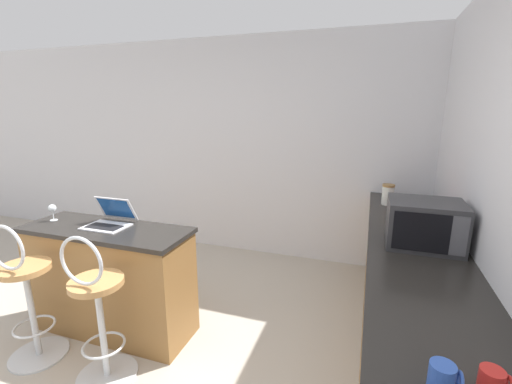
# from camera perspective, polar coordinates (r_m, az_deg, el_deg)

# --- Properties ---
(wall_back) EXTENTS (12.00, 0.06, 2.60)m
(wall_back) POSITION_cam_1_polar(r_m,az_deg,el_deg) (4.20, -1.45, 7.07)
(wall_back) COLOR silver
(wall_back) RESTS_ON ground_plane
(breakfast_bar) EXTENTS (1.36, 0.49, 0.89)m
(breakfast_bar) POSITION_cam_1_polar(r_m,az_deg,el_deg) (3.09, -23.05, -13.28)
(breakfast_bar) COLOR olive
(breakfast_bar) RESTS_ON ground_plane
(counter_right) EXTENTS (0.64, 3.26, 0.89)m
(counter_right) POSITION_cam_1_polar(r_m,az_deg,el_deg) (2.66, 24.55, -18.03)
(counter_right) COLOR olive
(counter_right) RESTS_ON ground_plane
(bar_stool_near) EXTENTS (0.40, 0.40, 1.06)m
(bar_stool_near) POSITION_cam_1_polar(r_m,az_deg,el_deg) (3.00, -33.91, -14.15)
(bar_stool_near) COLOR silver
(bar_stool_near) RESTS_ON ground_plane
(bar_stool_far) EXTENTS (0.40, 0.40, 1.06)m
(bar_stool_far) POSITION_cam_1_polar(r_m,az_deg,el_deg) (2.57, -24.87, -17.73)
(bar_stool_far) COLOR silver
(bar_stool_far) RESTS_ON ground_plane
(laptop) EXTENTS (0.33, 0.30, 0.22)m
(laptop) POSITION_cam_1_polar(r_m,az_deg,el_deg) (2.95, -23.09, -4.07)
(laptop) COLOR silver
(laptop) RESTS_ON breakfast_bar
(microwave) EXTENTS (0.47, 0.37, 0.31)m
(microwave) POSITION_cam_1_polar(r_m,az_deg,el_deg) (2.55, 26.27, -4.80)
(microwave) COLOR #2D2D30
(microwave) RESTS_ON counter_right
(toaster) EXTENTS (0.19, 0.25, 0.16)m
(toaster) POSITION_cam_1_polar(r_m,az_deg,el_deg) (3.18, 24.67, -2.48)
(toaster) COLOR red
(toaster) RESTS_ON counter_right
(mug_red) EXTENTS (0.09, 0.08, 0.09)m
(mug_red) POSITION_cam_1_polar(r_m,az_deg,el_deg) (1.48, 34.68, -24.60)
(mug_red) COLOR red
(mug_red) RESTS_ON counter_right
(storage_jar) EXTENTS (0.11, 0.11, 0.20)m
(storage_jar) POSITION_cam_1_polar(r_m,az_deg,el_deg) (3.51, 21.12, -0.38)
(storage_jar) COLOR silver
(storage_jar) RESTS_ON counter_right
(wine_glass_short) EXTENTS (0.06, 0.06, 0.14)m
(wine_glass_short) POSITION_cam_1_polar(r_m,az_deg,el_deg) (3.27, -30.83, -2.47)
(wine_glass_short) COLOR silver
(wine_glass_short) RESTS_ON breakfast_bar
(mug_blue) EXTENTS (0.10, 0.08, 0.10)m
(mug_blue) POSITION_cam_1_polar(r_m,az_deg,el_deg) (1.41, 28.67, -25.61)
(mug_blue) COLOR #2D51AD
(mug_blue) RESTS_ON counter_right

